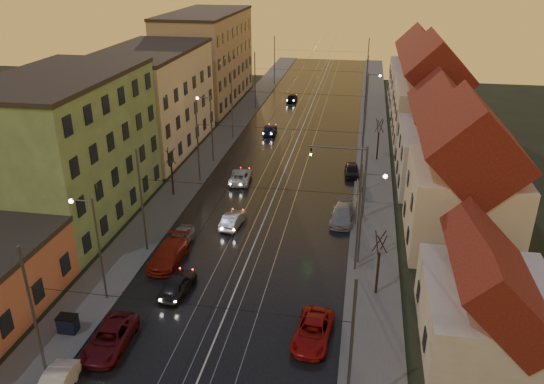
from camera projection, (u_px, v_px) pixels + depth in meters
The scene contains 48 objects.
ground at pixel (218, 331), 34.86m from camera, with size 160.00×160.00×0.00m, color black.
road at pixel (297, 140), 70.78m from camera, with size 16.00×120.00×0.04m, color black.
sidewalk_left at pixel (225, 135), 72.34m from camera, with size 4.00×120.00×0.15m, color #4C4C4C.
sidewalk_right at pixel (373, 143), 69.18m from camera, with size 4.00×120.00×0.15m, color #4C4C4C.
tram_rail_0 at pixel (281, 139), 71.12m from camera, with size 0.06×120.00×0.03m, color gray.
tram_rail_1 at pixel (292, 139), 70.89m from camera, with size 0.06×120.00×0.03m, color gray.
tram_rail_2 at pixel (303, 140), 70.65m from camera, with size 0.06×120.00×0.03m, color gray.
tram_rail_3 at pixel (314, 140), 70.42m from camera, with size 0.06×120.00×0.03m, color gray.
apartment_left_1 at pixel (68, 151), 47.53m from camera, with size 10.00×18.00×13.00m, color #5C7C4F.
apartment_left_2 at pixel (152, 101), 65.70m from camera, with size 10.00×20.00×12.00m, color beige.
apartment_left_3 at pixel (207, 59), 86.85m from camera, with size 10.00×24.00×14.00m, color tan.
house_right_0 at pixel (491, 303), 32.78m from camera, with size 8.16×10.20×5.80m.
house_right_1 at pixel (465, 184), 43.42m from camera, with size 8.67×10.20×10.80m.
house_right_2 at pixel (444, 143), 55.43m from camera, with size 9.18×12.24×9.20m.
house_right_3 at pixel (432, 97), 68.43m from camera, with size 9.18×14.28×11.50m.
house_right_4 at pixel (420, 75), 84.91m from camera, with size 9.18×16.32×10.00m.
catenary_pole_l_0 at pixel (34, 317), 28.98m from camera, with size 0.16×0.16×9.00m, color #595B60.
catenary_pole_r_0 at pixel (351, 355), 26.27m from camera, with size 0.16×0.16×9.00m, color #595B60.
catenary_pole_l_1 at pixel (142, 202), 42.45m from camera, with size 0.16×0.16×9.00m, color #595B60.
catenary_pole_r_1 at pixel (358, 219), 39.74m from camera, with size 0.16×0.16×9.00m, color #595B60.
catenary_pole_l_2 at pixel (198, 142), 55.93m from camera, with size 0.16×0.16×9.00m, color #595B60.
catenary_pole_r_2 at pixel (362, 152), 53.22m from camera, with size 0.16×0.16×9.00m, color #595B60.
catenary_pole_l_3 at pixel (232, 106), 69.41m from camera, with size 0.16×0.16×9.00m, color #595B60.
catenary_pole_r_3 at pixel (365, 112), 66.69m from camera, with size 0.16×0.16×9.00m, color #595B60.
catenary_pole_l_4 at pixel (255, 81), 82.88m from camera, with size 0.16×0.16×9.00m, color #595B60.
catenary_pole_r_4 at pixel (366, 86), 80.17m from camera, with size 0.16×0.16×9.00m, color #595B60.
catenary_pole_l_5 at pixel (274, 61), 99.05m from camera, with size 0.16×0.16×9.00m, color #595B60.
catenary_pole_r_5 at pixel (367, 64), 96.34m from camera, with size 0.16×0.16×9.00m, color #595B60.
street_lamp_0 at pixel (94, 240), 36.09m from camera, with size 1.75×0.32×8.00m.
street_lamp_1 at pixel (366, 209), 40.40m from camera, with size 1.75×0.32×8.00m.
street_lamp_2 at pixel (209, 122), 61.24m from camera, with size 1.75×0.32×8.00m.
street_lamp_3 at pixel (369, 96), 72.74m from camera, with size 1.75×0.32×8.00m.
traffic_light_mast at pixel (354, 173), 47.88m from camera, with size 5.30×0.32×7.20m.
bare_tree_0 at pixel (172, 173), 53.42m from camera, with size 1.09×1.09×5.11m.
bare_tree_1 at pixel (378, 265), 37.62m from camera, with size 1.09×1.09×5.11m.
bare_tree_2 at pixel (378, 141), 62.74m from camera, with size 1.09×1.09×5.11m.
driving_car_0 at pixel (177, 284), 38.57m from camera, with size 1.68×4.18×1.42m, color black.
driving_car_1 at pixel (233, 220), 48.07m from camera, with size 1.39×3.98×1.31m, color #AAABB0.
driving_car_2 at pixel (240, 176), 57.44m from camera, with size 2.14×4.64×1.29m, color silver.
driving_car_3 at pixel (270, 129), 72.93m from camera, with size 1.73×4.25×1.23m, color #161C44.
driving_car_4 at pixel (292, 97), 88.97m from camera, with size 1.61×3.99×1.36m, color black.
parked_left_1 at pixel (110, 338), 33.17m from camera, with size 2.27×4.93×1.37m, color #520E15.
parked_left_2 at pixel (168, 254), 42.39m from camera, with size 2.14×5.27×1.53m, color maroon.
parked_left_3 at pixel (179, 238), 44.84m from camera, with size 1.64×4.07×1.39m, color gray.
parked_right_0 at pixel (313, 331), 33.81m from camera, with size 2.22×4.83×1.34m, color #A61210.
parked_right_1 at pixel (342, 214), 48.94m from camera, with size 1.94×4.76×1.38m, color #9E9EA3.
parked_right_2 at pixel (352, 170), 59.08m from camera, with size 1.53×3.80×1.29m, color black.
dumpster at pixel (68, 324), 34.40m from camera, with size 1.20×0.80×1.10m, color black.
Camera 1 is at (8.32, -27.00, 22.65)m, focal length 35.00 mm.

